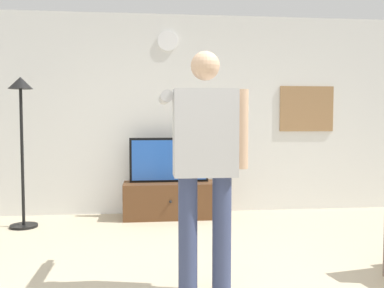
# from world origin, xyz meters

# --- Properties ---
(back_wall) EXTENTS (6.40, 0.10, 2.70)m
(back_wall) POSITION_xyz_m (0.00, 2.95, 1.35)
(back_wall) COLOR silver
(back_wall) RESTS_ON ground_plane
(tv_stand) EXTENTS (1.19, 0.49, 0.46)m
(tv_stand) POSITION_xyz_m (-0.21, 2.60, 0.23)
(tv_stand) COLOR brown
(tv_stand) RESTS_ON ground_plane
(television) EXTENTS (1.03, 0.07, 0.58)m
(television) POSITION_xyz_m (-0.21, 2.65, 0.75)
(television) COLOR black
(television) RESTS_ON tv_stand
(wall_clock) EXTENTS (0.27, 0.03, 0.27)m
(wall_clock) POSITION_xyz_m (-0.21, 2.89, 2.34)
(wall_clock) COLOR white
(framed_picture) EXTENTS (0.77, 0.04, 0.63)m
(framed_picture) POSITION_xyz_m (1.75, 2.90, 1.43)
(framed_picture) COLOR #997047
(floor_lamp) EXTENTS (0.32, 0.32, 1.78)m
(floor_lamp) POSITION_xyz_m (-1.97, 2.29, 1.28)
(floor_lamp) COLOR black
(floor_lamp) RESTS_ON ground_plane
(person_standing_nearer_lamp) EXTENTS (0.64, 0.78, 1.78)m
(person_standing_nearer_lamp) POSITION_xyz_m (-0.08, 0.15, 1.02)
(person_standing_nearer_lamp) COLOR #384266
(person_standing_nearer_lamp) RESTS_ON ground_plane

